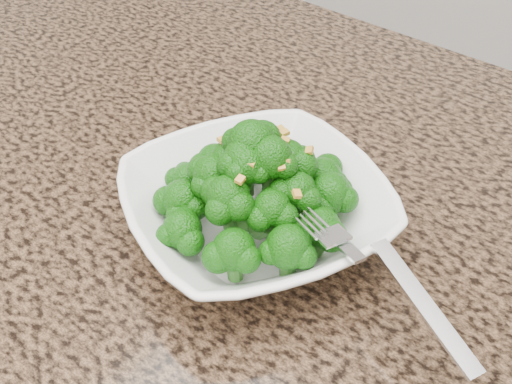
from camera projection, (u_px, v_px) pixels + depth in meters
The scene contains 5 objects.
granite_counter at pixel (95, 222), 0.63m from camera, with size 1.64×1.04×0.03m, color brown.
bowl at pixel (256, 210), 0.58m from camera, with size 0.23×0.23×0.06m, color white.
broccoli_pile at pixel (256, 153), 0.54m from camera, with size 0.20×0.20×0.07m, color #145F0A, non-canonical shape.
garlic_topping at pixel (256, 114), 0.51m from camera, with size 0.12×0.12×0.01m, color gold, non-canonical shape.
fork at pixel (356, 255), 0.49m from camera, with size 0.20×0.03×0.01m, color silver, non-canonical shape.
Camera 1 is at (0.42, 0.05, 1.32)m, focal length 45.00 mm.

